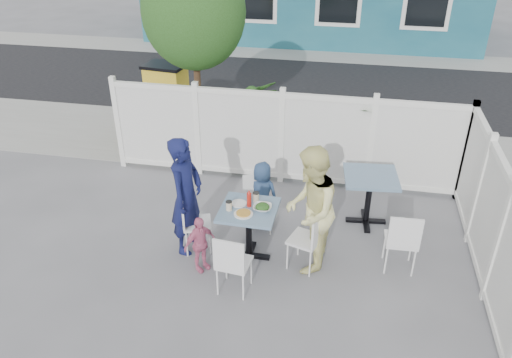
% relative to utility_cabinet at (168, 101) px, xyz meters
% --- Properties ---
extents(ground, '(80.00, 80.00, 0.00)m').
position_rel_utility_cabinet_xyz_m(ground, '(2.49, -4.00, -0.69)').
color(ground, slate).
extents(near_sidewalk, '(24.00, 2.60, 0.01)m').
position_rel_utility_cabinet_xyz_m(near_sidewalk, '(2.49, -0.20, -0.69)').
color(near_sidewalk, gray).
rests_on(near_sidewalk, ground).
extents(street, '(24.00, 5.00, 0.01)m').
position_rel_utility_cabinet_xyz_m(street, '(2.49, 3.50, -0.69)').
color(street, black).
rests_on(street, ground).
extents(far_sidewalk, '(24.00, 1.60, 0.01)m').
position_rel_utility_cabinet_xyz_m(far_sidewalk, '(2.49, 6.60, -0.69)').
color(far_sidewalk, gray).
rests_on(far_sidewalk, ground).
extents(fence_back, '(5.86, 0.08, 1.60)m').
position_rel_utility_cabinet_xyz_m(fence_back, '(2.59, -1.60, 0.09)').
color(fence_back, white).
rests_on(fence_back, ground).
extents(fence_right, '(0.08, 3.66, 1.60)m').
position_rel_utility_cabinet_xyz_m(fence_right, '(5.49, -3.40, 0.09)').
color(fence_right, white).
rests_on(fence_right, ground).
extents(tree, '(1.80, 1.62, 3.59)m').
position_rel_utility_cabinet_xyz_m(tree, '(0.89, -0.70, 1.90)').
color(tree, '#382316').
rests_on(tree, ground).
extents(utility_cabinet, '(0.81, 0.63, 1.39)m').
position_rel_utility_cabinet_xyz_m(utility_cabinet, '(0.00, 0.00, 0.00)').
color(utility_cabinet, gold).
rests_on(utility_cabinet, ground).
extents(potted_shrub_a, '(1.22, 1.22, 1.54)m').
position_rel_utility_cabinet_xyz_m(potted_shrub_a, '(2.01, -0.90, 0.08)').
color(potted_shrub_a, '#214415').
rests_on(potted_shrub_a, ground).
extents(potted_shrub_b, '(1.71, 1.72, 1.44)m').
position_rel_utility_cabinet_xyz_m(potted_shrub_b, '(3.94, -1.00, 0.03)').
color(potted_shrub_b, '#214415').
rests_on(potted_shrub_b, ground).
extents(main_table, '(0.74, 0.74, 0.77)m').
position_rel_utility_cabinet_xyz_m(main_table, '(2.50, -3.76, -0.09)').
color(main_table, slate).
rests_on(main_table, ground).
extents(spare_table, '(0.83, 0.83, 0.80)m').
position_rel_utility_cabinet_xyz_m(spare_table, '(4.05, -2.60, -0.07)').
color(spare_table, slate).
rests_on(spare_table, ground).
extents(chair_left, '(0.48, 0.49, 0.86)m').
position_rel_utility_cabinet_xyz_m(chair_left, '(1.70, -3.74, -0.19)').
color(chair_left, white).
rests_on(chair_left, ground).
extents(chair_right, '(0.49, 0.50, 0.88)m').
position_rel_utility_cabinet_xyz_m(chair_right, '(3.32, -3.83, -0.18)').
color(chair_right, white).
rests_on(chair_right, ground).
extents(chair_back, '(0.48, 0.47, 0.83)m').
position_rel_utility_cabinet_xyz_m(chair_back, '(2.46, -3.05, -0.21)').
color(chair_back, white).
rests_on(chair_back, ground).
extents(chair_near, '(0.42, 0.41, 0.85)m').
position_rel_utility_cabinet_xyz_m(chair_near, '(2.45, -4.51, -0.20)').
color(chair_near, white).
rests_on(chair_near, ground).
extents(chair_spare, '(0.42, 0.41, 0.89)m').
position_rel_utility_cabinet_xyz_m(chair_spare, '(4.47, -3.67, -0.18)').
color(chair_spare, white).
rests_on(chair_spare, ground).
extents(man, '(0.48, 0.66, 1.67)m').
position_rel_utility_cabinet_xyz_m(man, '(1.64, -3.72, 0.14)').
color(man, '#111644').
rests_on(man, ground).
extents(woman, '(0.66, 0.84, 1.71)m').
position_rel_utility_cabinet_xyz_m(woman, '(3.29, -3.77, 0.16)').
color(woman, '#F7EE54').
rests_on(woman, ground).
extents(boy, '(0.55, 0.42, 1.01)m').
position_rel_utility_cabinet_xyz_m(boy, '(2.51, -2.93, -0.19)').
color(boy, navy).
rests_on(boy, ground).
extents(toddler, '(0.44, 0.49, 0.80)m').
position_rel_utility_cabinet_xyz_m(toddler, '(1.93, -4.14, -0.29)').
color(toddler, '#D86C93').
rests_on(toddler, ground).
extents(plate_main, '(0.25, 0.25, 0.02)m').
position_rel_utility_cabinet_xyz_m(plate_main, '(2.46, -3.91, 0.09)').
color(plate_main, white).
rests_on(plate_main, main_table).
extents(plate_side, '(0.21, 0.21, 0.01)m').
position_rel_utility_cabinet_xyz_m(plate_side, '(2.34, -3.68, 0.09)').
color(plate_side, white).
rests_on(plate_side, main_table).
extents(salad_bowl, '(0.24, 0.24, 0.06)m').
position_rel_utility_cabinet_xyz_m(salad_bowl, '(2.67, -3.75, 0.11)').
color(salad_bowl, white).
rests_on(salad_bowl, main_table).
extents(coffee_cup_a, '(0.08, 0.08, 0.12)m').
position_rel_utility_cabinet_xyz_m(coffee_cup_a, '(2.25, -3.84, 0.14)').
color(coffee_cup_a, beige).
rests_on(coffee_cup_a, main_table).
extents(coffee_cup_b, '(0.08, 0.08, 0.12)m').
position_rel_utility_cabinet_xyz_m(coffee_cup_b, '(2.55, -3.57, 0.14)').
color(coffee_cup_b, beige).
rests_on(coffee_cup_b, main_table).
extents(ketchup_bottle, '(0.06, 0.06, 0.19)m').
position_rel_utility_cabinet_xyz_m(ketchup_bottle, '(2.49, -3.70, 0.18)').
color(ketchup_bottle, red).
rests_on(ketchup_bottle, main_table).
extents(salt_shaker, '(0.03, 0.03, 0.06)m').
position_rel_utility_cabinet_xyz_m(salt_shaker, '(2.43, -3.53, 0.11)').
color(salt_shaker, white).
rests_on(salt_shaker, main_table).
extents(pepper_shaker, '(0.03, 0.03, 0.07)m').
position_rel_utility_cabinet_xyz_m(pepper_shaker, '(2.47, -3.53, 0.12)').
color(pepper_shaker, black).
rests_on(pepper_shaker, main_table).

